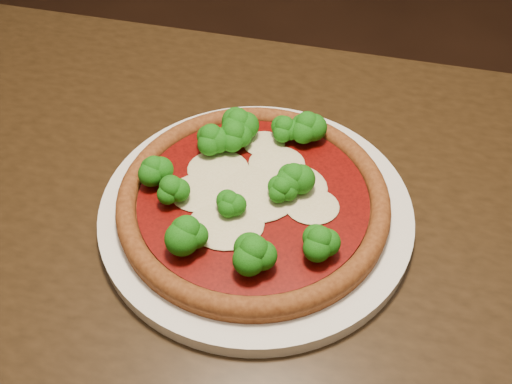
{
  "coord_description": "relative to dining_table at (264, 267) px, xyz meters",
  "views": [
    {
      "loc": [
        -0.12,
        -0.59,
        1.25
      ],
      "look_at": [
        -0.15,
        -0.17,
        0.79
      ],
      "focal_mm": 40.0,
      "sensor_mm": 36.0,
      "label": 1
    }
  ],
  "objects": [
    {
      "name": "dining_table",
      "position": [
        0.0,
        0.0,
        0.0
      ],
      "size": [
        1.42,
        0.95,
        0.75
      ],
      "rotation": [
        0.0,
        0.0,
        -0.19
      ],
      "color": "black",
      "rests_on": "floor"
    },
    {
      "name": "plate",
      "position": [
        -0.01,
        -0.0,
        0.11
      ],
      "size": [
        0.35,
        0.35,
        0.02
      ],
      "primitive_type": "cylinder",
      "color": "white",
      "rests_on": "dining_table"
    },
    {
      "name": "pizza",
      "position": [
        -0.02,
        0.0,
        0.14
      ],
      "size": [
        0.3,
        0.3,
        0.06
      ],
      "rotation": [
        0.0,
        0.0,
        -0.18
      ],
      "color": "brown",
      "rests_on": "plate"
    },
    {
      "name": "floor",
      "position": [
        0.13,
        0.17,
        -0.65
      ],
      "size": [
        4.0,
        4.0,
        0.0
      ],
      "primitive_type": "plane",
      "color": "black",
      "rests_on": "ground"
    }
  ]
}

